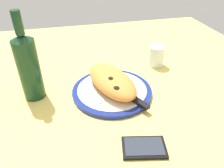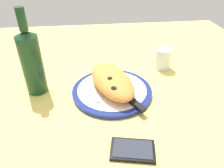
# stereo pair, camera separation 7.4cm
# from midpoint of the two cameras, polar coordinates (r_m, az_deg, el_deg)

# --- Properties ---
(ground_plane) EXTENTS (1.50, 1.50, 0.03)m
(ground_plane) POSITION_cam_midpoint_polar(r_m,az_deg,el_deg) (0.77, -2.75, -3.37)
(ground_plane) COLOR #EACC60
(plate) EXTENTS (0.28, 0.28, 0.02)m
(plate) POSITION_cam_midpoint_polar(r_m,az_deg,el_deg) (0.75, -2.80, -1.94)
(plate) COLOR navy
(plate) RESTS_ON ground_plane
(calzone) EXTENTS (0.27, 0.19, 0.06)m
(calzone) POSITION_cam_midpoint_polar(r_m,az_deg,el_deg) (0.74, -3.05, 0.78)
(calzone) COLOR orange
(calzone) RESTS_ON plate
(fork) EXTENTS (0.15, 0.04, 0.00)m
(fork) POSITION_cam_midpoint_polar(r_m,az_deg,el_deg) (0.73, -7.30, -2.43)
(fork) COLOR silver
(fork) RESTS_ON plate
(knife) EXTENTS (0.21, 0.12, 0.01)m
(knife) POSITION_cam_midpoint_polar(r_m,az_deg,el_deg) (0.70, 1.73, -3.39)
(knife) COLOR silver
(knife) RESTS_ON plate
(smartphone) EXTENTS (0.09, 0.13, 0.01)m
(smartphone) POSITION_cam_midpoint_polar(r_m,az_deg,el_deg) (0.58, 4.77, -16.63)
(smartphone) COLOR black
(smartphone) RESTS_ON ground_plane
(water_glass) EXTENTS (0.07, 0.07, 0.09)m
(water_glass) POSITION_cam_midpoint_polar(r_m,az_deg,el_deg) (0.93, 9.48, 7.02)
(water_glass) COLOR silver
(water_glass) RESTS_ON ground_plane
(wine_bottle) EXTENTS (0.07, 0.07, 0.29)m
(wine_bottle) POSITION_cam_midpoint_polar(r_m,az_deg,el_deg) (0.75, -24.08, 4.29)
(wine_bottle) COLOR #14381E
(wine_bottle) RESTS_ON ground_plane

